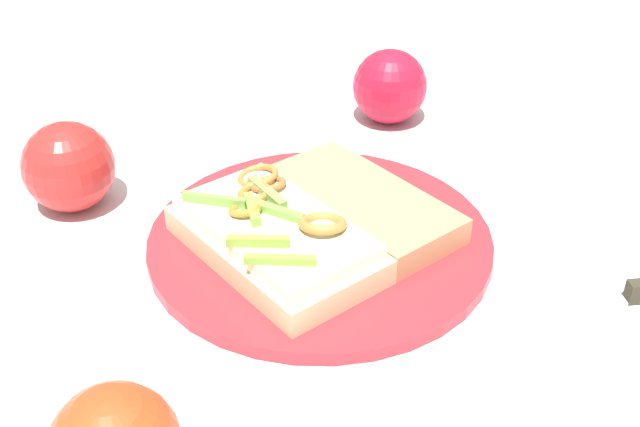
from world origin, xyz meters
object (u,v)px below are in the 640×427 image
object	(u,v)px
sandwich	(275,236)
bread_slice_side	(362,204)
plate	(320,240)
apple_2	(390,86)
apple_1	(69,167)
knife	(638,293)

from	to	relation	value
sandwich	bread_slice_side	size ratio (longest dim) A/B	1.12
plate	bread_slice_side	distance (m)	0.05
plate	apple_2	distance (m)	0.24
plate	sandwich	world-z (taller)	sandwich
plate	apple_1	size ratio (longest dim) A/B	3.54
bread_slice_side	knife	world-z (taller)	bread_slice_side
apple_2	knife	xyz separation A→B (m)	(0.20, -0.27, -0.03)
bread_slice_side	apple_1	xyz separation A→B (m)	(-0.25, 0.00, 0.02)
apple_2	knife	size ratio (longest dim) A/B	0.65
apple_1	sandwich	bearing A→B (deg)	-18.45
bread_slice_side	apple_2	size ratio (longest dim) A/B	2.19
plate	knife	xyz separation A→B (m)	(0.24, -0.04, 0.00)
apple_1	apple_2	size ratio (longest dim) A/B	1.02
sandwich	apple_2	world-z (taller)	apple_2
knife	plate	bearing A→B (deg)	-23.73
sandwich	apple_1	size ratio (longest dim) A/B	2.41
bread_slice_side	plate	bearing A→B (deg)	89.78
sandwich	bread_slice_side	bearing A→B (deg)	-90.75
plate	knife	world-z (taller)	knife
sandwich	knife	distance (m)	0.27
apple_1	apple_2	xyz separation A→B (m)	(0.26, 0.20, -0.00)
sandwich	bread_slice_side	world-z (taller)	sandwich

